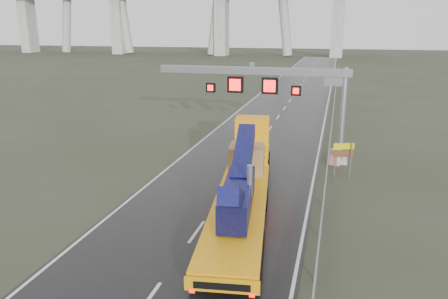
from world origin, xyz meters
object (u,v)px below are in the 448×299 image
(heavy_haul_truck, at_px, (245,171))
(exit_sign_pair, at_px, (343,153))
(sign_gantry, at_px, (279,87))
(striped_barrier, at_px, (334,157))

(heavy_haul_truck, distance_m, exit_sign_pair, 7.74)
(sign_gantry, distance_m, exit_sign_pair, 7.23)
(exit_sign_pair, bearing_deg, sign_gantry, 125.23)
(exit_sign_pair, xyz_separation_m, striped_barrier, (-0.56, 2.75, -1.13))
(sign_gantry, relative_size, heavy_haul_truck, 0.79)
(sign_gantry, distance_m, heavy_haul_truck, 9.59)
(striped_barrier, bearing_deg, heavy_haul_truck, -100.19)
(sign_gantry, relative_size, exit_sign_pair, 5.98)
(exit_sign_pair, bearing_deg, striped_barrier, 81.81)
(heavy_haul_truck, height_order, exit_sign_pair, heavy_haul_truck)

